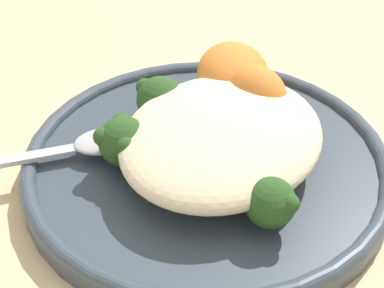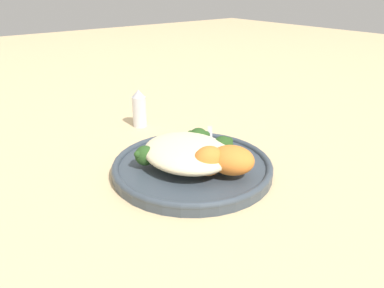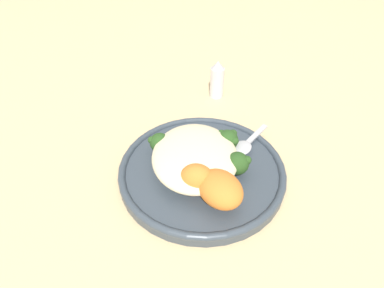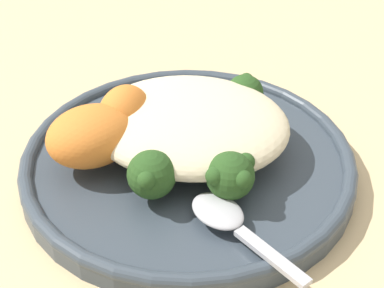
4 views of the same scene
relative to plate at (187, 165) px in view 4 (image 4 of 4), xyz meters
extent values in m
plane|color=#D6B784|center=(-0.01, 0.00, -0.01)|extent=(4.00, 4.00, 0.00)
cylinder|color=#38424C|center=(0.00, 0.00, 0.00)|extent=(0.27, 0.27, 0.02)
torus|color=#38424C|center=(0.00, 0.00, 0.00)|extent=(0.27, 0.27, 0.01)
ellipsoid|color=beige|center=(0.00, 0.01, 0.03)|extent=(0.16, 0.13, 0.04)
ellipsoid|color=#ADC675|center=(-0.02, -0.01, 0.02)|extent=(0.03, 0.09, 0.02)
sphere|color=#284C1E|center=(-0.02, -0.05, 0.03)|extent=(0.04, 0.04, 0.04)
sphere|color=#284C1E|center=(-0.02, -0.04, 0.04)|extent=(0.01, 0.01, 0.01)
sphere|color=#284C1E|center=(-0.02, -0.06, 0.04)|extent=(0.01, 0.01, 0.01)
ellipsoid|color=#ADC675|center=(0.00, 0.00, 0.02)|extent=(0.09, 0.09, 0.02)
sphere|color=#284C1E|center=(0.04, -0.04, 0.03)|extent=(0.04, 0.04, 0.04)
sphere|color=#284C1E|center=(0.05, -0.03, 0.03)|extent=(0.01, 0.01, 0.01)
sphere|color=#284C1E|center=(0.03, -0.03, 0.03)|extent=(0.01, 0.01, 0.01)
sphere|color=#284C1E|center=(0.03, -0.05, 0.03)|extent=(0.01, 0.01, 0.01)
sphere|color=#284C1E|center=(0.05, -0.05, 0.03)|extent=(0.01, 0.01, 0.01)
ellipsoid|color=#ADC675|center=(0.00, 0.01, 0.02)|extent=(0.09, 0.06, 0.01)
sphere|color=#284C1E|center=(0.04, -0.02, 0.03)|extent=(0.03, 0.03, 0.03)
sphere|color=#284C1E|center=(0.05, -0.01, 0.03)|extent=(0.01, 0.01, 0.01)
sphere|color=#284C1E|center=(0.03, -0.02, 0.03)|extent=(0.01, 0.01, 0.01)
sphere|color=#284C1E|center=(0.05, -0.03, 0.03)|extent=(0.01, 0.01, 0.01)
ellipsoid|color=#ADC675|center=(-0.01, 0.03, 0.02)|extent=(0.08, 0.03, 0.01)
sphere|color=#284C1E|center=(0.03, 0.04, 0.02)|extent=(0.03, 0.03, 0.03)
sphere|color=#284C1E|center=(0.04, 0.05, 0.03)|extent=(0.01, 0.01, 0.01)
sphere|color=#284C1E|center=(0.02, 0.04, 0.03)|extent=(0.01, 0.01, 0.01)
sphere|color=#284C1E|center=(0.04, 0.03, 0.03)|extent=(0.01, 0.01, 0.01)
ellipsoid|color=#ADC675|center=(0.00, 0.04, 0.02)|extent=(0.09, 0.08, 0.02)
sphere|color=#284C1E|center=(0.04, 0.07, 0.03)|extent=(0.03, 0.03, 0.03)
sphere|color=#284C1E|center=(0.04, 0.09, 0.03)|extent=(0.01, 0.01, 0.01)
sphere|color=#284C1E|center=(0.04, 0.06, 0.03)|extent=(0.01, 0.01, 0.01)
ellipsoid|color=orange|center=(-0.07, -0.02, 0.03)|extent=(0.09, 0.09, 0.05)
ellipsoid|color=orange|center=(-0.05, 0.01, 0.03)|extent=(0.05, 0.06, 0.05)
ellipsoid|color=orange|center=(-0.05, 0.01, 0.03)|extent=(0.05, 0.06, 0.04)
cube|color=#B7B7BC|center=(0.07, -0.10, 0.01)|extent=(0.05, 0.05, 0.00)
ellipsoid|color=#B7B7BC|center=(0.03, -0.07, 0.02)|extent=(0.05, 0.05, 0.01)
camera|label=1|loc=(0.31, 0.19, 0.30)|focal=60.00mm
camera|label=2|loc=(-0.44, 0.35, 0.29)|focal=35.00mm
camera|label=3|loc=(-0.34, 0.03, 0.35)|focal=28.00mm
camera|label=4|loc=(0.07, -0.40, 0.32)|focal=60.00mm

